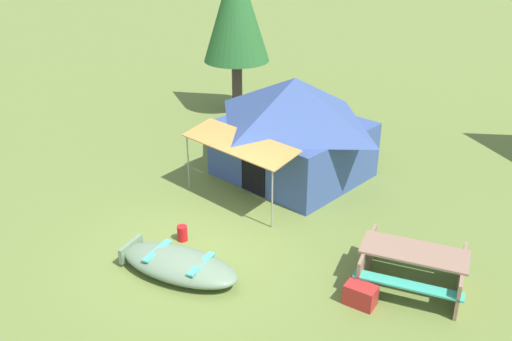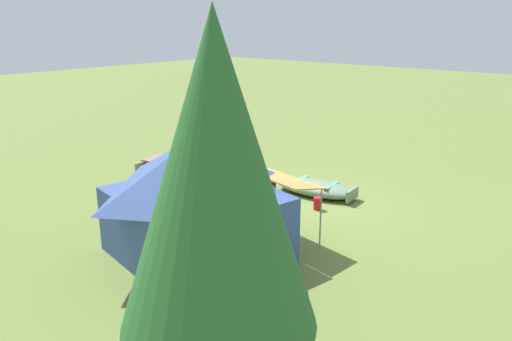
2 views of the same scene
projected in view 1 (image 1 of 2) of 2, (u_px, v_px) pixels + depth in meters
The scene contains 7 objects.
ground_plane at pixel (199, 249), 11.69m from camera, with size 80.00×80.00×0.00m, color olive.
beached_rowboat at pixel (179, 264), 10.83m from camera, with size 2.58×1.31×0.42m.
canvas_cabin_tent at pixel (293, 126), 14.28m from camera, with size 4.13×4.60×2.61m.
picnic_table at pixel (413, 264), 10.40m from camera, with size 2.14×1.79×0.76m.
cooler_box at pixel (360, 295), 10.01m from camera, with size 0.55×0.35×0.40m, color #B22725.
fuel_can at pixel (182, 233), 11.93m from camera, with size 0.22×0.22×0.34m, color red.
pine_tree_back_left at pixel (236, 9), 17.93m from camera, with size 2.15×2.15×5.12m.
Camera 1 is at (6.17, -7.74, 6.53)m, focal length 39.65 mm.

